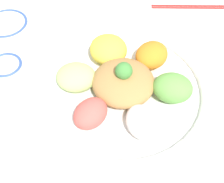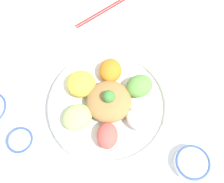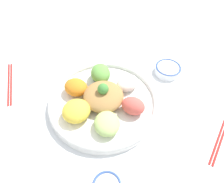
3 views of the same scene
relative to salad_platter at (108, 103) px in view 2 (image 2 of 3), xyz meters
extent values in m
plane|color=white|center=(-0.03, -0.04, -0.03)|extent=(2.40, 2.40, 0.00)
cylinder|color=white|center=(0.00, 0.00, -0.02)|extent=(0.40, 0.40, 0.02)
torus|color=white|center=(0.00, 0.00, 0.00)|extent=(0.40, 0.40, 0.02)
ellipsoid|color=white|center=(0.11, 0.04, 0.02)|extent=(0.11, 0.10, 0.05)
ellipsoid|color=#6BAD4C|center=(0.02, 0.11, 0.02)|extent=(0.08, 0.10, 0.06)
ellipsoid|color=orange|center=(-0.09, 0.07, 0.02)|extent=(0.11, 0.11, 0.06)
ellipsoid|color=yellow|center=(-0.10, -0.04, 0.02)|extent=(0.13, 0.12, 0.06)
ellipsoid|color=#B7DB7A|center=(-0.01, -0.11, 0.02)|extent=(0.09, 0.10, 0.05)
ellipsoid|color=#E55B51|center=(0.09, -0.07, 0.02)|extent=(0.10, 0.10, 0.06)
ellipsoid|color=#AD7F47|center=(0.00, 0.00, 0.02)|extent=(0.14, 0.14, 0.06)
sphere|color=#478E3D|center=(0.00, 0.00, 0.06)|extent=(0.04, 0.04, 0.04)
cylinder|color=white|center=(0.30, 0.10, -0.01)|extent=(0.10, 0.10, 0.03)
torus|color=#38569E|center=(0.30, 0.10, 0.00)|extent=(0.10, 0.10, 0.01)
cylinder|color=maroon|center=(0.30, 0.10, 0.00)|extent=(0.09, 0.09, 0.00)
cylinder|color=white|center=(-0.05, -0.29, -0.01)|extent=(0.08, 0.08, 0.03)
torus|color=#38569E|center=(-0.05, -0.29, 0.00)|extent=(0.08, 0.08, 0.01)
cylinder|color=white|center=(-0.05, -0.29, 0.00)|extent=(0.07, 0.07, 0.00)
cylinder|color=red|center=(-0.34, 0.20, -0.03)|extent=(0.02, 0.23, 0.01)
cylinder|color=red|center=(-0.35, 0.20, -0.03)|extent=(0.02, 0.23, 0.01)
cube|color=white|center=(-0.10, 0.37, -0.03)|extent=(0.06, 0.06, 0.01)
ellipsoid|color=white|center=(-0.14, 0.33, -0.03)|extent=(0.07, 0.07, 0.01)
camera|label=1|loc=(0.45, 0.00, 0.57)|focal=50.00mm
camera|label=2|loc=(0.26, -0.16, 0.79)|focal=42.00mm
camera|label=3|loc=(-0.09, -0.48, 0.62)|focal=35.00mm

